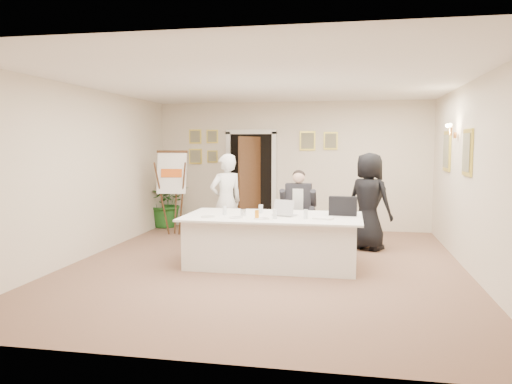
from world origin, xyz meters
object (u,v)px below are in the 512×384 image
at_px(standing_man, 226,202).
at_px(potted_palm, 167,202).
at_px(steel_jug, 243,212).
at_px(laptop_bag, 343,206).
at_px(conference_table, 273,240).
at_px(seated_man, 298,210).
at_px(flip_chart, 173,197).
at_px(oj_glass, 257,215).
at_px(standing_woman, 369,201).
at_px(paper_stack, 323,218).
at_px(laptop, 285,207).

relative_size(standing_man, potted_palm, 1.50).
xyz_separation_m(standing_man, steel_jug, (0.57, -1.19, -0.02)).
distance_m(standing_man, laptop_bag, 2.25).
bearing_deg(standing_man, steel_jug, 74.21).
relative_size(conference_table, standing_man, 1.60).
relative_size(seated_man, standing_man, 0.85).
bearing_deg(standing_man, flip_chart, -79.18).
relative_size(flip_chart, oj_glass, 13.16).
height_order(standing_woman, steel_jug, standing_woman).
height_order(standing_woman, paper_stack, standing_woman).
distance_m(standing_woman, potted_palm, 4.72).
height_order(standing_man, oj_glass, standing_man).
bearing_deg(standing_woman, paper_stack, 100.94).
bearing_deg(potted_palm, flip_chart, -62.54).
height_order(seated_man, standing_man, standing_man).
height_order(standing_man, paper_stack, standing_man).
bearing_deg(oj_glass, potted_palm, 127.86).
height_order(laptop, oj_glass, laptop).
height_order(flip_chart, steel_jug, flip_chart).
distance_m(paper_stack, oj_glass, 0.98).
bearing_deg(flip_chart, potted_palm, 117.46).
height_order(seated_man, laptop_bag, seated_man).
distance_m(flip_chart, oj_glass, 3.37).
bearing_deg(conference_table, seated_man, 76.41).
distance_m(conference_table, laptop_bag, 1.20).
distance_m(conference_table, paper_stack, 0.91).
height_order(flip_chart, laptop_bag, flip_chart).
bearing_deg(flip_chart, standing_woman, -9.89).
height_order(flip_chart, oj_glass, flip_chart).
bearing_deg(standing_man, oj_glass, 78.48).
bearing_deg(conference_table, laptop, 12.17).
height_order(paper_stack, oj_glass, oj_glass).
xyz_separation_m(laptop, steel_jug, (-0.62, -0.17, -0.08)).
xyz_separation_m(laptop, oj_glass, (-0.36, -0.43, -0.07)).
height_order(standing_man, laptop_bag, standing_man).
height_order(seated_man, oj_glass, seated_man).
xyz_separation_m(flip_chart, oj_glass, (2.22, -2.53, 0.05)).
bearing_deg(flip_chart, laptop, -39.22).
relative_size(seated_man, potted_palm, 1.27).
distance_m(standing_man, laptop, 1.57).
bearing_deg(standing_man, laptop, 97.97).
relative_size(laptop_bag, paper_stack, 1.52).
relative_size(conference_table, standing_woman, 1.57).
distance_m(laptop_bag, oj_glass, 1.37).
relative_size(conference_table, potted_palm, 2.39).
height_order(laptop, laptop_bag, laptop_bag).
distance_m(potted_palm, oj_glass, 4.46).
height_order(standing_woman, oj_glass, standing_woman).
bearing_deg(standing_woman, laptop, 80.96).
height_order(conference_table, potted_palm, potted_palm).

